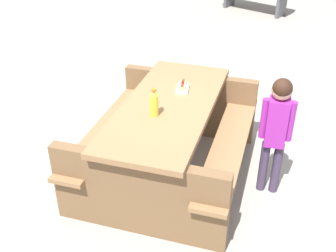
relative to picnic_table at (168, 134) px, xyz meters
name	(u,v)px	position (x,y,z in m)	size (l,w,h in m)	color
ground_plane	(168,172)	(0.00, 0.00, -0.44)	(30.00, 30.00, 0.00)	gray
picnic_table	(168,134)	(0.00, 0.00, 0.00)	(2.01, 1.69, 0.75)	olive
soda_bottle	(154,103)	(-0.21, 0.09, 0.42)	(0.07, 0.07, 0.24)	yellow
hotdog_tray	(183,87)	(0.28, -0.10, 0.34)	(0.18, 0.11, 0.08)	white
child_in_coat	(277,123)	(-0.14, -0.92, 0.26)	(0.18, 0.27, 1.11)	#3F334C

